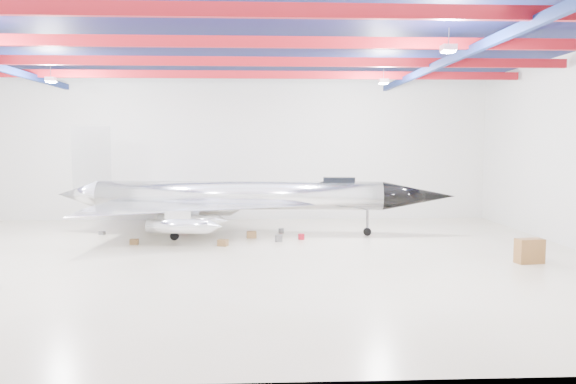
{
  "coord_description": "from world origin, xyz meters",
  "views": [
    {
      "loc": [
        2.55,
        -28.44,
        5.92
      ],
      "look_at": [
        3.96,
        2.0,
        3.26
      ],
      "focal_mm": 35.0,
      "sensor_mm": 36.0,
      "label": 1
    }
  ],
  "objects": [
    {
      "name": "floor",
      "position": [
        0.0,
        0.0,
        0.0
      ],
      "size": [
        40.0,
        40.0,
        0.0
      ],
      "primitive_type": "plane",
      "color": "beige",
      "rests_on": "ground"
    },
    {
      "name": "wall_back",
      "position": [
        0.0,
        15.0,
        5.5
      ],
      "size": [
        40.0,
        0.0,
        40.0
      ],
      "primitive_type": "plane",
      "rotation": [
        1.57,
        0.0,
        0.0
      ],
      "color": "silver",
      "rests_on": "floor"
    },
    {
      "name": "ceiling",
      "position": [
        0.0,
        0.0,
        11.0
      ],
      "size": [
        40.0,
        40.0,
        0.0
      ],
      "primitive_type": "plane",
      "rotation": [
        3.14,
        0.0,
        0.0
      ],
      "color": "#0A0F38",
      "rests_on": "wall_back"
    },
    {
      "name": "ceiling_structure",
      "position": [
        0.0,
        0.0,
        10.32
      ],
      "size": [
        39.5,
        29.5,
        1.08
      ],
      "color": "maroon",
      "rests_on": "ceiling"
    },
    {
      "name": "jet_aircraft",
      "position": [
        1.01,
        7.64,
        2.3
      ],
      "size": [
        25.73,
        16.01,
        7.01
      ],
      "rotation": [
        0.0,
        0.0,
        -0.1
      ],
      "color": "silver",
      "rests_on": "floor"
    },
    {
      "name": "desk",
      "position": [
        15.73,
        -1.72,
        0.61
      ],
      "size": [
        1.42,
        0.86,
        1.22
      ],
      "primitive_type": "cube",
      "rotation": [
        0.0,
        0.0,
        0.15
      ],
      "color": "brown",
      "rests_on": "floor"
    },
    {
      "name": "crate_ply",
      "position": [
        -4.95,
        4.38,
        0.16
      ],
      "size": [
        0.48,
        0.39,
        0.32
      ],
      "primitive_type": "cube",
      "rotation": [
        0.0,
        0.0,
        -0.05
      ],
      "color": "olive",
      "rests_on": "floor"
    },
    {
      "name": "toolbox_red",
      "position": [
        -2.63,
        8.76,
        0.15
      ],
      "size": [
        0.46,
        0.39,
        0.29
      ],
      "primitive_type": "cube",
      "rotation": [
        0.0,
        0.0,
        -0.16
      ],
      "color": "#A71022",
      "rests_on": "floor"
    },
    {
      "name": "engine_drum",
      "position": [
        3.53,
        4.92,
        0.2
      ],
      "size": [
        0.6,
        0.6,
        0.41
      ],
      "primitive_type": "cylinder",
      "rotation": [
        0.0,
        0.0,
        0.43
      ],
      "color": "#59595B",
      "rests_on": "floor"
    },
    {
      "name": "parts_bin",
      "position": [
        1.87,
        6.37,
        0.21
      ],
      "size": [
        0.64,
        0.53,
        0.42
      ],
      "primitive_type": "cube",
      "rotation": [
        0.0,
        0.0,
        0.09
      ],
      "color": "olive",
      "rests_on": "floor"
    },
    {
      "name": "crate_small",
      "position": [
        -7.83,
        8.02,
        0.12
      ],
      "size": [
        0.42,
        0.37,
        0.24
      ],
      "primitive_type": "cube",
      "rotation": [
        0.0,
        0.0,
        -0.32
      ],
      "color": "#59595B",
      "rests_on": "floor"
    },
    {
      "name": "tool_chest",
      "position": [
        4.95,
        5.59,
        0.18
      ],
      "size": [
        0.44,
        0.44,
        0.36
      ],
      "primitive_type": "cylinder",
      "rotation": [
        0.0,
        0.0,
        -0.11
      ],
      "color": "#A71022",
      "rests_on": "floor"
    },
    {
      "name": "oil_barrel",
      "position": [
        0.27,
        3.66,
        0.19
      ],
      "size": [
        0.66,
        0.6,
        0.38
      ],
      "primitive_type": "cube",
      "rotation": [
        0.0,
        0.0,
        -0.36
      ],
      "color": "olive",
      "rests_on": "floor"
    },
    {
      "name": "spares_box",
      "position": [
        3.79,
        8.12,
        0.16
      ],
      "size": [
        0.38,
        0.38,
        0.32
      ],
      "primitive_type": "cylinder",
      "rotation": [
        0.0,
        0.0,
        -0.06
      ],
      "color": "#59595B",
      "rests_on": "floor"
    }
  ]
}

